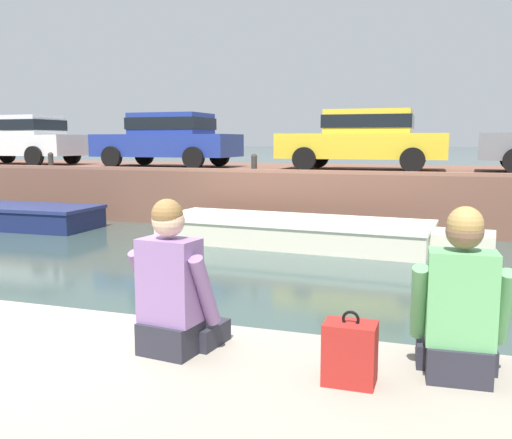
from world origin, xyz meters
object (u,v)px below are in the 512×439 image
(boat_moored_central_cream, at_px, (305,232))
(car_leftmost_white, at_px, (20,138))
(mooring_bollard_west, at_px, (51,160))
(backpack_on_ledge, at_px, (350,353))
(boat_moored_west_navy, at_px, (6,216))
(person_seated_middle, at_px, (460,312))
(car_left_inner_blue, at_px, (169,138))
(mooring_bollard_mid, at_px, (254,162))
(car_centre_yellow, at_px, (364,137))
(bottle_drink, at_px, (188,338))
(person_seated_right, at_px, (174,293))

(boat_moored_central_cream, distance_m, car_leftmost_white, 11.19)
(car_leftmost_white, bearing_deg, mooring_bollard_west, -35.83)
(car_leftmost_white, distance_m, backpack_on_ledge, 17.46)
(boat_moored_west_navy, xyz_separation_m, person_seated_middle, (10.42, -8.04, 0.90))
(car_leftmost_white, bearing_deg, boat_moored_west_navy, -54.59)
(car_left_inner_blue, xyz_separation_m, mooring_bollard_west, (-2.66, -1.89, -0.61))
(car_leftmost_white, relative_size, mooring_bollard_mid, 9.84)
(person_seated_middle, bearing_deg, car_centre_yellow, 100.43)
(boat_moored_west_navy, relative_size, car_left_inner_blue, 1.24)
(bottle_drink, bearing_deg, backpack_on_ledge, -6.35)
(mooring_bollard_mid, bearing_deg, boat_moored_west_navy, -162.29)
(boat_moored_west_navy, distance_m, bottle_drink, 12.09)
(car_left_inner_blue, height_order, mooring_bollard_west, car_left_inner_blue)
(mooring_bollard_west, distance_m, person_seated_middle, 14.44)
(boat_moored_central_cream, height_order, bottle_drink, bottle_drink)
(mooring_bollard_mid, relative_size, bottle_drink, 2.18)
(mooring_bollard_west, distance_m, person_seated_right, 13.38)
(person_seated_middle, bearing_deg, boat_moored_west_navy, 142.35)
(car_leftmost_white, xyz_separation_m, mooring_bollard_mid, (8.54, -1.89, -0.61))
(person_seated_right, bearing_deg, car_leftmost_white, 133.69)
(boat_moored_west_navy, xyz_separation_m, bottle_drink, (8.85, -8.21, 0.63))
(car_leftmost_white, height_order, car_centre_yellow, same)
(car_centre_yellow, relative_size, mooring_bollard_mid, 9.68)
(person_seated_middle, bearing_deg, bottle_drink, -173.87)
(car_left_inner_blue, distance_m, person_seated_middle, 14.20)
(car_leftmost_white, relative_size, bottle_drink, 21.46)
(boat_moored_central_cream, distance_m, person_seated_right, 8.19)
(car_centre_yellow, relative_size, backpack_on_ledge, 10.56)
(boat_moored_west_navy, distance_m, boat_moored_central_cream, 7.64)
(mooring_bollard_west, xyz_separation_m, person_seated_right, (8.80, -10.07, -0.42))
(mooring_bollard_west, relative_size, mooring_bollard_mid, 1.00)
(boat_moored_west_navy, distance_m, backpack_on_ledge, 12.93)
(boat_moored_central_cream, height_order, backpack_on_ledge, backpack_on_ledge)
(person_seated_right, bearing_deg, person_seated_middle, 5.16)
(car_leftmost_white, relative_size, car_left_inner_blue, 1.05)
(boat_moored_central_cream, xyz_separation_m, person_seated_right, (1.10, -8.07, 0.91))
(backpack_on_ledge, bearing_deg, car_centre_yellow, 97.61)
(car_left_inner_blue, bearing_deg, person_seated_right, -62.79)
(mooring_bollard_mid, height_order, person_seated_right, mooring_bollard_mid)
(bottle_drink, bearing_deg, mooring_bollard_mid, 106.45)
(car_centre_yellow, height_order, bottle_drink, car_centre_yellow)
(bottle_drink, xyz_separation_m, backpack_on_ledge, (1.02, -0.11, 0.07))
(car_leftmost_white, height_order, mooring_bollard_mid, car_leftmost_white)
(boat_moored_west_navy, height_order, boat_moored_central_cream, boat_moored_west_navy)
(boat_moored_central_cream, bearing_deg, person_seated_middle, -70.63)
(bottle_drink, bearing_deg, mooring_bollard_west, 131.45)
(boat_moored_west_navy, bearing_deg, car_centre_yellow, 24.52)
(mooring_bollard_west, height_order, mooring_bollard_mid, same)
(car_left_inner_blue, distance_m, mooring_bollard_west, 3.32)
(boat_moored_west_navy, height_order, mooring_bollard_mid, mooring_bollard_mid)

